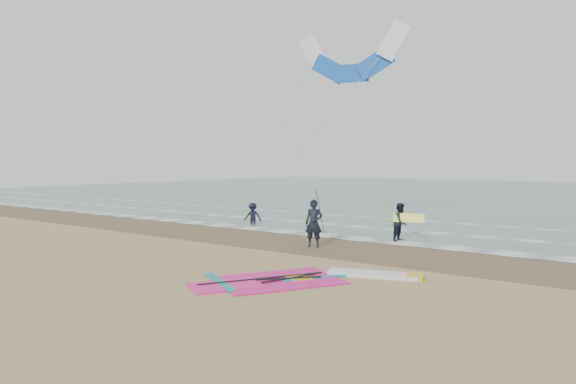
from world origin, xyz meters
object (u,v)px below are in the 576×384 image
Objects in this scene: windsurf_rig at (305,279)px; surf_kite at (351,60)px; person_standing at (314,223)px; person_wading at (253,210)px; person_walking at (401,222)px.

surf_kite is (-5.17, 11.97, 8.74)m from windsurf_rig.
person_wading is at bearing 128.39° from person_standing.
person_standing is at bearing 153.26° from person_walking.
person_standing is 1.26× the size of person_wading.
surf_kite is (-2.19, 6.95, 7.82)m from person_standing.
person_walking is at bearing -35.46° from person_wading.
person_wading is (-6.95, 4.49, -0.20)m from person_standing.
person_walking is at bearing 38.84° from person_standing.
windsurf_rig is 3.77× the size of person_wading.
surf_kite is at bearing 113.38° from windsurf_rig.
windsurf_rig is at bearing -72.92° from person_wading.
person_standing is 0.20× the size of surf_kite.
person_standing is at bearing 120.70° from windsurf_rig.
windsurf_rig is at bearing -169.15° from person_walking.
windsurf_rig is 5.91m from person_standing.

